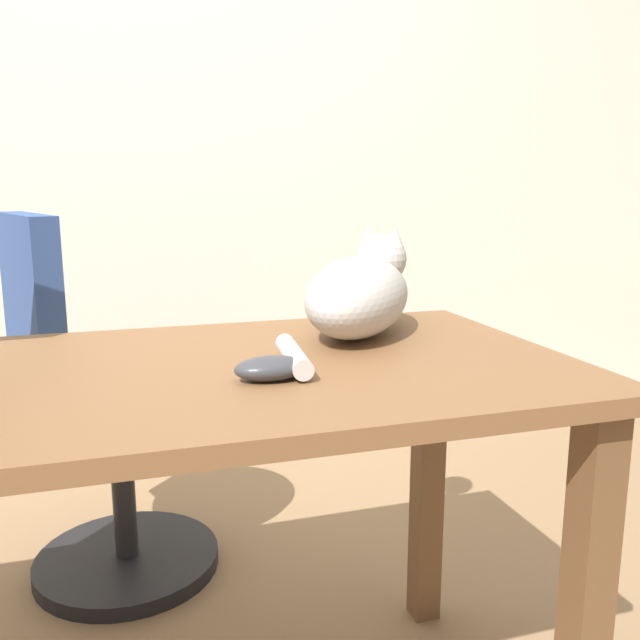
% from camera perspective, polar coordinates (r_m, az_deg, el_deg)
% --- Properties ---
extents(back_wall, '(6.00, 0.04, 2.60)m').
position_cam_1_polar(back_wall, '(2.58, -20.02, 17.05)').
color(back_wall, beige).
rests_on(back_wall, ground_plane).
extents(desk, '(1.63, 0.66, 0.73)m').
position_cam_1_polar(desk, '(1.11, -20.95, -9.71)').
color(desk, brown).
rests_on(desk, ground_plane).
extents(office_chair, '(0.50, 0.48, 0.95)m').
position_cam_1_polar(office_chair, '(1.81, -18.24, -8.45)').
color(office_chair, black).
rests_on(office_chair, ground_plane).
extents(cat, '(0.38, 0.51, 0.20)m').
position_cam_1_polar(cat, '(1.30, 3.47, 2.42)').
color(cat, '#B2ADA8').
rests_on(cat, desk).
extents(computer_mouse, '(0.11, 0.06, 0.04)m').
position_cam_1_polar(computer_mouse, '(0.99, -4.20, -4.11)').
color(computer_mouse, '#333338').
rests_on(computer_mouse, desk).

